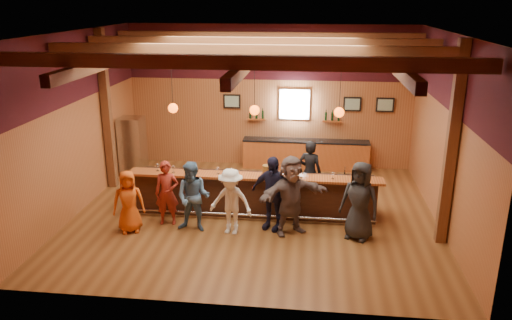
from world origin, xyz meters
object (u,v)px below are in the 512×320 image
object	(u,v)px
customer_redvest	(167,193)
customer_orange	(129,201)
bottle_a	(274,169)
customer_denim	(193,197)
customer_white	(231,202)
customer_brown	(291,195)
customer_navy	(272,193)
stainless_fridge	(133,146)
ice_bucket	(267,170)
back_bar_cabinet	(305,154)
bartender	(310,172)
customer_dark	(360,201)
bar_counter	(256,193)

from	to	relation	value
customer_redvest	customer_orange	bearing A→B (deg)	-152.61
bottle_a	customer_orange	bearing A→B (deg)	-159.60
customer_denim	customer_white	distance (m)	0.90
customer_brown	customer_navy	bearing A→B (deg)	127.14
customer_denim	customer_white	world-z (taller)	customer_denim
stainless_fridge	customer_denim	xyz separation A→B (m)	(2.79, -3.69, -0.06)
customer_denim	bottle_a	world-z (taller)	customer_denim
ice_bucket	bottle_a	bearing A→B (deg)	4.40
customer_orange	ice_bucket	bearing A→B (deg)	1.92
customer_redvest	bottle_a	distance (m)	2.65
customer_denim	customer_navy	size ratio (longest dim) A/B	0.93
stainless_fridge	customer_navy	world-z (taller)	customer_navy
customer_denim	back_bar_cabinet	bearing A→B (deg)	67.22
stainless_fridge	bottle_a	xyz separation A→B (m)	(4.58, -2.68, 0.36)
bartender	customer_brown	bearing A→B (deg)	95.08
customer_orange	bottle_a	world-z (taller)	bottle_a
customer_orange	customer_dark	distance (m)	5.31
customer_brown	bartender	size ratio (longest dim) A/B	1.09
back_bar_cabinet	customer_dark	world-z (taller)	customer_dark
customer_white	customer_brown	size ratio (longest dim) A/B	0.84
customer_orange	bartender	bearing A→B (deg)	8.78
stainless_fridge	bartender	bearing A→B (deg)	-17.13
bar_counter	customer_white	size ratio (longest dim) A/B	3.98
bar_counter	customer_denim	distance (m)	1.84
customer_brown	ice_bucket	size ratio (longest dim) A/B	7.76
customer_orange	customer_dark	xyz separation A→B (m)	(5.30, 0.26, 0.16)
bar_counter	stainless_fridge	distance (m)	4.81
bottle_a	bar_counter	bearing A→B (deg)	153.78
stainless_fridge	customer_redvest	xyz separation A→B (m)	(2.07, -3.39, -0.11)
bar_counter	back_bar_cabinet	size ratio (longest dim) A/B	1.57
customer_white	bar_counter	bearing A→B (deg)	83.42
bartender	stainless_fridge	bearing A→B (deg)	0.20
customer_brown	customer_redvest	bearing A→B (deg)	145.84
customer_denim	stainless_fridge	bearing A→B (deg)	131.93
stainless_fridge	customer_orange	xyz separation A→B (m)	(1.30, -3.90, -0.15)
customer_navy	customer_dark	distance (m)	2.02
stainless_fridge	customer_redvest	distance (m)	3.97
customer_orange	customer_navy	distance (m)	3.35
customer_navy	customer_brown	world-z (taller)	customer_brown
stainless_fridge	customer_redvest	bearing A→B (deg)	-58.58
customer_orange	customer_denim	xyz separation A→B (m)	(1.49, 0.22, 0.09)
stainless_fridge	customer_white	size ratio (longest dim) A/B	1.14
customer_dark	ice_bucket	world-z (taller)	customer_dark
customer_brown	customer_denim	bearing A→B (deg)	152.25
bar_counter	customer_brown	xyz separation A→B (m)	(0.94, -1.11, 0.42)
customer_brown	customer_dark	size ratio (longest dim) A/B	1.03
customer_denim	customer_dark	bearing A→B (deg)	5.50
customer_white	bartender	world-z (taller)	bartender
customer_navy	ice_bucket	world-z (taller)	customer_navy
customer_denim	customer_dark	distance (m)	3.82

